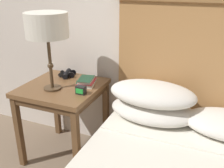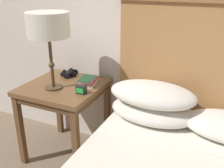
{
  "view_description": "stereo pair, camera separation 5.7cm",
  "coord_description": "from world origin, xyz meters",
  "px_view_note": "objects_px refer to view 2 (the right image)",
  "views": [
    {
      "loc": [
        0.37,
        -0.81,
        1.41
      ],
      "look_at": [
        -0.27,
        0.72,
        0.74
      ],
      "focal_mm": 42.0,
      "sensor_mm": 36.0,
      "label": 1
    },
    {
      "loc": [
        0.42,
        -0.79,
        1.41
      ],
      "look_at": [
        -0.27,
        0.72,
        0.74
      ],
      "focal_mm": 42.0,
      "sensor_mm": 36.0,
      "label": 2
    }
  ],
  "objects_px": {
    "nightstand": "(64,95)",
    "table_lamp": "(48,26)",
    "binoculars_pair": "(69,73)",
    "book_stacked_on_top": "(87,79)",
    "book_on_nightstand": "(88,82)",
    "alarm_clock": "(81,90)"
  },
  "relations": [
    {
      "from": "table_lamp",
      "to": "binoculars_pair",
      "type": "xyz_separation_m",
      "value": [
        -0.04,
        0.28,
        -0.44
      ]
    },
    {
      "from": "nightstand",
      "to": "table_lamp",
      "type": "bearing_deg",
      "value": -109.06
    },
    {
      "from": "nightstand",
      "to": "alarm_clock",
      "type": "xyz_separation_m",
      "value": [
        0.21,
        -0.08,
        0.12
      ]
    },
    {
      "from": "binoculars_pair",
      "to": "alarm_clock",
      "type": "distance_m",
      "value": 0.4
    },
    {
      "from": "nightstand",
      "to": "book_on_nightstand",
      "type": "relative_size",
      "value": 3.21
    },
    {
      "from": "binoculars_pair",
      "to": "book_stacked_on_top",
      "type": "bearing_deg",
      "value": -23.89
    },
    {
      "from": "nightstand",
      "to": "book_stacked_on_top",
      "type": "relative_size",
      "value": 3.49
    },
    {
      "from": "book_stacked_on_top",
      "to": "binoculars_pair",
      "type": "height_order",
      "value": "book_stacked_on_top"
    },
    {
      "from": "book_stacked_on_top",
      "to": "alarm_clock",
      "type": "distance_m",
      "value": 0.18
    },
    {
      "from": "book_on_nightstand",
      "to": "book_stacked_on_top",
      "type": "bearing_deg",
      "value": 177.05
    },
    {
      "from": "table_lamp",
      "to": "book_stacked_on_top",
      "type": "bearing_deg",
      "value": 42.86
    },
    {
      "from": "book_on_nightstand",
      "to": "binoculars_pair",
      "type": "distance_m",
      "value": 0.26
    },
    {
      "from": "book_stacked_on_top",
      "to": "nightstand",
      "type": "bearing_deg",
      "value": -150.42
    },
    {
      "from": "binoculars_pair",
      "to": "table_lamp",
      "type": "bearing_deg",
      "value": -81.29
    },
    {
      "from": "binoculars_pair",
      "to": "alarm_clock",
      "type": "xyz_separation_m",
      "value": [
        0.28,
        -0.28,
        0.01
      ]
    },
    {
      "from": "table_lamp",
      "to": "book_on_nightstand",
      "type": "relative_size",
      "value": 2.83
    },
    {
      "from": "nightstand",
      "to": "book_stacked_on_top",
      "type": "xyz_separation_m",
      "value": [
        0.16,
        0.09,
        0.12
      ]
    },
    {
      "from": "book_on_nightstand",
      "to": "alarm_clock",
      "type": "bearing_deg",
      "value": -74.76
    },
    {
      "from": "table_lamp",
      "to": "binoculars_pair",
      "type": "distance_m",
      "value": 0.52
    },
    {
      "from": "binoculars_pair",
      "to": "nightstand",
      "type": "bearing_deg",
      "value": -69.6
    },
    {
      "from": "nightstand",
      "to": "book_stacked_on_top",
      "type": "height_order",
      "value": "book_stacked_on_top"
    },
    {
      "from": "nightstand",
      "to": "binoculars_pair",
      "type": "relative_size",
      "value": 3.86
    }
  ]
}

